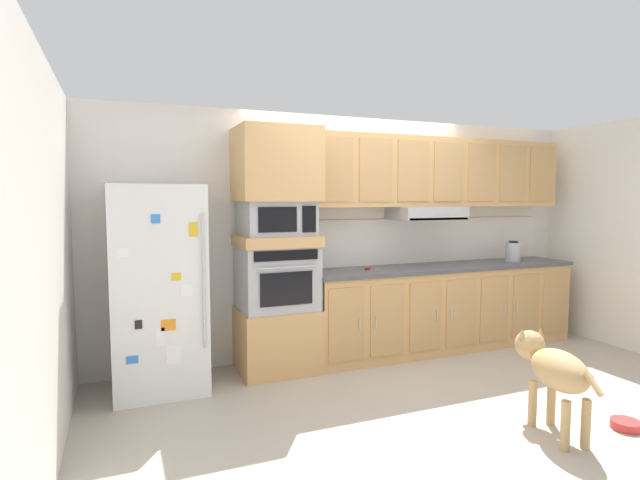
% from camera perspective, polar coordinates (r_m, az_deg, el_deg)
% --- Properties ---
extents(ground_plane, '(9.60, 9.60, 0.00)m').
position_cam_1_polar(ground_plane, '(4.70, 10.00, -15.78)').
color(ground_plane, '#B2A899').
extents(back_kitchen_wall, '(6.20, 0.12, 2.50)m').
position_cam_1_polar(back_kitchen_wall, '(5.39, 3.91, 0.56)').
color(back_kitchen_wall, silver).
rests_on(back_kitchen_wall, ground).
extents(side_panel_left, '(0.12, 7.10, 2.50)m').
position_cam_1_polar(side_panel_left, '(3.76, -28.72, -1.84)').
color(side_panel_left, silver).
rests_on(side_panel_left, ground).
extents(side_panel_right, '(0.12, 7.10, 2.50)m').
position_cam_1_polar(side_panel_right, '(6.37, 32.02, 0.50)').
color(side_panel_right, white).
rests_on(side_panel_right, ground).
extents(refrigerator, '(0.76, 0.73, 1.76)m').
position_cam_1_polar(refrigerator, '(4.47, -18.12, -5.31)').
color(refrigerator, white).
rests_on(refrigerator, ground).
extents(oven_base_cabinet, '(0.74, 0.62, 0.60)m').
position_cam_1_polar(oven_base_cabinet, '(4.86, -4.94, -11.29)').
color(oven_base_cabinet, tan).
rests_on(oven_base_cabinet, ground).
extents(built_in_oven, '(0.70, 0.62, 0.60)m').
position_cam_1_polar(built_in_oven, '(4.73, -4.98, -4.30)').
color(built_in_oven, '#A8AAAF').
rests_on(built_in_oven, oven_base_cabinet).
extents(appliance_mid_shelf, '(0.74, 0.62, 0.10)m').
position_cam_1_polar(appliance_mid_shelf, '(4.69, -5.02, -0.07)').
color(appliance_mid_shelf, tan).
rests_on(appliance_mid_shelf, built_in_oven).
extents(microwave, '(0.64, 0.54, 0.32)m').
position_cam_1_polar(microwave, '(4.68, -5.03, 2.49)').
color(microwave, '#A8AAAF').
rests_on(microwave, appliance_mid_shelf).
extents(appliance_upper_cabinet, '(0.74, 0.62, 0.68)m').
position_cam_1_polar(appliance_upper_cabinet, '(4.68, -5.08, 8.62)').
color(appliance_upper_cabinet, tan).
rests_on(appliance_upper_cabinet, microwave).
extents(lower_cabinet_run, '(3.08, 0.63, 0.88)m').
position_cam_1_polar(lower_cabinet_run, '(5.67, 14.00, -7.63)').
color(lower_cabinet_run, tan).
rests_on(lower_cabinet_run, ground).
extents(countertop_slab, '(3.12, 0.64, 0.04)m').
position_cam_1_polar(countertop_slab, '(5.60, 14.07, -3.02)').
color(countertop_slab, '#4C4C51').
rests_on(countertop_slab, lower_cabinet_run).
extents(backsplash_panel, '(3.12, 0.02, 0.50)m').
position_cam_1_polar(backsplash_panel, '(5.80, 12.44, -0.03)').
color(backsplash_panel, silver).
rests_on(backsplash_panel, countertop_slab).
extents(upper_cabinet_with_hood, '(3.08, 0.48, 0.88)m').
position_cam_1_polar(upper_cabinet_with_hood, '(5.64, 13.44, 7.27)').
color(upper_cabinet_with_hood, tan).
rests_on(upper_cabinet_with_hood, backsplash_panel).
extents(screwdriver, '(0.17, 0.17, 0.03)m').
position_cam_1_polar(screwdriver, '(5.11, 5.58, -3.23)').
color(screwdriver, red).
rests_on(screwdriver, countertop_slab).
extents(electric_kettle, '(0.17, 0.17, 0.24)m').
position_cam_1_polar(electric_kettle, '(6.13, 21.30, -1.27)').
color(electric_kettle, '#A8AAAF').
rests_on(electric_kettle, countertop_slab).
extents(dog, '(0.37, 0.92, 0.67)m').
position_cam_1_polar(dog, '(3.94, 25.18, -13.18)').
color(dog, tan).
rests_on(dog, ground).
extents(dog_food_bowl, '(0.20, 0.20, 0.06)m').
position_cam_1_polar(dog_food_bowl, '(4.38, 31.69, -17.58)').
color(dog_food_bowl, red).
rests_on(dog_food_bowl, ground).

